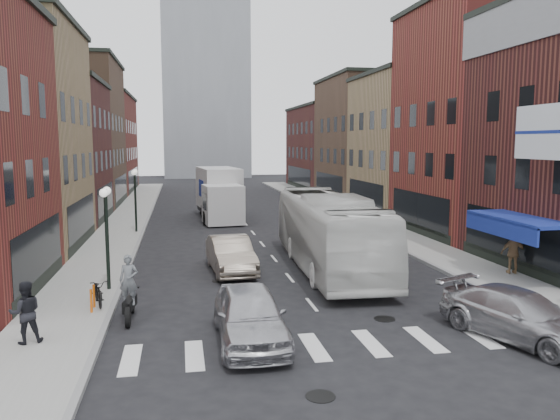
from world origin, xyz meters
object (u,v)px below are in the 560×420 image
Objects in this scene: transit_bus at (329,231)px; ped_right_b at (513,253)px; sedan_left_far at (231,255)px; motorcycle_rider at (129,290)px; streetlamp_near at (106,219)px; ped_left_solo at (25,312)px; bike_rack at (93,298)px; curb_car at (519,316)px; parked_bicycle at (98,291)px; sedan_left_near at (250,315)px; box_truck at (220,194)px; billboard_sign at (544,134)px; streetlamp_far at (135,188)px.

ped_right_b is (7.49, -2.96, -0.68)m from transit_bus.
transit_bus is 4.62m from sedan_left_far.
motorcycle_rider is 1.21× the size of ped_right_b.
streetlamp_near is 2.29× the size of ped_left_solo.
ped_right_b reaches higher than bike_rack.
transit_bus is 10.43m from curb_car.
parked_bicycle is (-12.73, 5.45, -0.12)m from curb_car.
ped_right_b reaches higher than sedan_left_near.
box_truck reaches higher than sedan_left_near.
billboard_sign is 12.74m from sedan_left_near.
ped_left_solo is (-1.38, -2.88, 0.50)m from bike_rack.
sedan_left_near is 2.64× the size of ped_right_b.
transit_bus reaches higher than parked_bicycle.
transit_bus reaches higher than sedan_left_near.
motorcycle_rider is at bearing -35.22° from bike_rack.
motorcycle_rider reaches higher than parked_bicycle.
parked_bicycle is 0.97× the size of ped_right_b.
box_truck is 17.74m from transit_bus.
streetlamp_far is 8.21m from box_truck.
transit_bus is at bearing -84.34° from box_truck.
sedan_left_far is (4.99, 2.50, -2.11)m from streetlamp_near.
motorcycle_rider is at bearing -107.82° from box_truck.
sedan_left_far is at bearing 106.73° from curb_car.
sedan_left_far is at bearing 88.34° from sedan_left_near.
ped_left_solo is (-7.35, -25.32, -0.86)m from box_truck.
transit_bus is at bearing 14.16° from streetlamp_near.
motorcycle_rider is at bearing -179.55° from billboard_sign.
motorcycle_rider is 7.26m from sedan_left_far.
box_truck reaches higher than ped_left_solo.
bike_rack is 0.44× the size of ped_right_b.
bike_rack is at bearing -111.41° from box_truck.
sedan_left_far is 2.76× the size of parked_bicycle.
curb_car is at bearing -30.69° from streetlamp_near.
transit_bus reaches higher than curb_car.
billboard_sign reaches higher than parked_bicycle.
motorcycle_rider is at bearing 140.76° from curb_car.
ped_left_solo is at bearing -112.70° from box_truck.
box_truck is at bearing 104.69° from transit_bus.
sedan_left_far reaches higher than parked_bicycle.
streetlamp_near is 2.33× the size of parked_bicycle.
parked_bicycle is (-5.09, -4.55, -0.19)m from sedan_left_far.
sedan_left_far is at bearing -66.52° from streetlamp_far.
ped_right_b is (11.23, -20.30, -0.84)m from box_truck.
parked_bicycle is (0.10, 0.65, 0.06)m from bike_rack.
sedan_left_near reaches higher than bike_rack.
streetlamp_near is 9.88m from transit_bus.
curb_car is (11.53, -3.88, -0.30)m from motorcycle_rider.
billboard_sign is at bearing 13.84° from sedan_left_near.
bike_rack is at bearing 144.12° from sedan_left_near.
parked_bicycle reaches higher than bike_rack.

